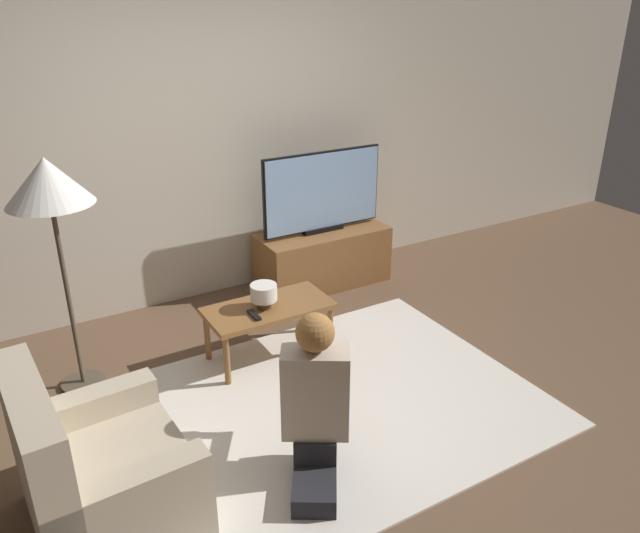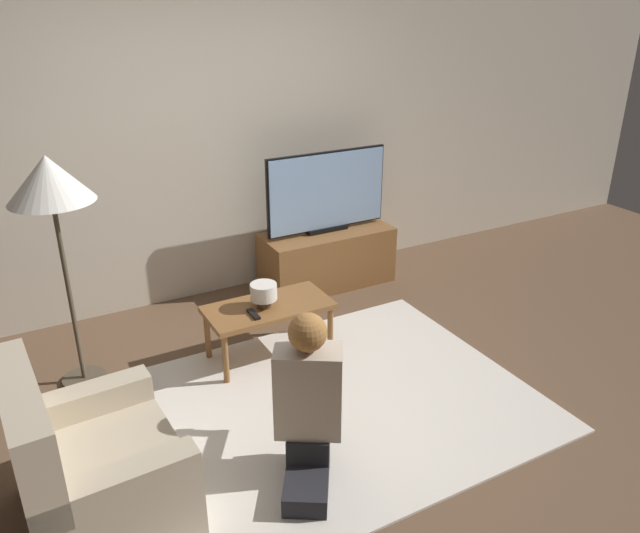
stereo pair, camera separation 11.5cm
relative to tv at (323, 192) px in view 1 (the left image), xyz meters
The scene contains 11 objects.
ground_plane 1.99m from the tv, 120.24° to the right, with size 10.00×10.00×0.00m, color brown.
wall_back 1.09m from the tv, 158.09° to the left, with size 10.00×0.06×2.60m.
rug 1.99m from the tv, 120.24° to the right, with size 2.58×1.92×0.02m.
tv_stand 0.59m from the tv, 90.00° to the right, with size 1.12×0.48×0.49m.
tv is the anchor object (origin of this frame).
coffee_table 1.35m from the tv, 137.55° to the right, with size 0.86×0.43×0.40m.
floor_lamp 2.25m from the tv, 165.65° to the right, with size 0.50×0.50×1.51m.
armchair 2.96m from the tv, 141.53° to the right, with size 0.75×0.86×0.85m.
person_kneeling 2.38m from the tv, 121.55° to the right, with size 0.61×0.78×0.94m.
table_lamp 1.34m from the tv, 138.30° to the right, with size 0.18×0.18×0.17m.
remote 1.49m from the tv, 138.96° to the right, with size 0.04×0.15×0.02m.
Camera 1 is at (-1.62, -2.70, 2.35)m, focal length 35.00 mm.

